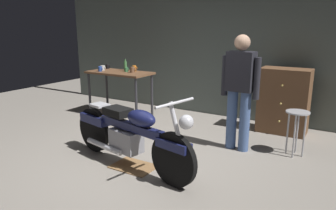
{
  "coord_description": "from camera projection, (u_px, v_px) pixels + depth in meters",
  "views": [
    {
      "loc": [
        2.33,
        -3.19,
        1.79
      ],
      "look_at": [
        -0.03,
        0.7,
        0.65
      ],
      "focal_mm": 34.07,
      "sensor_mm": 36.0,
      "label": 1
    }
  ],
  "objects": [
    {
      "name": "motorcycle",
      "position": [
        129.0,
        134.0,
        4.05
      ],
      "size": [
        2.16,
        0.75,
        1.0
      ],
      "rotation": [
        0.0,
        0.0,
        -0.2
      ],
      "color": "black",
      "rests_on": "ground_plane"
    },
    {
      "name": "mug_white_ceramic",
      "position": [
        103.0,
        68.0,
        6.49
      ],
      "size": [
        0.12,
        0.09,
        0.1
      ],
      "color": "white",
      "rests_on": "workbench"
    },
    {
      "name": "mug_orange_travel",
      "position": [
        134.0,
        68.0,
        6.35
      ],
      "size": [
        0.12,
        0.08,
        0.11
      ],
      "color": "orange",
      "rests_on": "workbench"
    },
    {
      "name": "ground_plane",
      "position": [
        143.0,
        163.0,
        4.25
      ],
      "size": [
        12.0,
        12.0,
        0.0
      ],
      "primitive_type": "plane",
      "color": "gray"
    },
    {
      "name": "shop_stool",
      "position": [
        297.0,
        121.0,
        4.41
      ],
      "size": [
        0.32,
        0.32,
        0.64
      ],
      "color": "#B2B2B7",
      "rests_on": "ground_plane"
    },
    {
      "name": "mug_blue_enamel",
      "position": [
        100.0,
        69.0,
        6.32
      ],
      "size": [
        0.11,
        0.07,
        0.1
      ],
      "color": "#2D51AD",
      "rests_on": "workbench"
    },
    {
      "name": "wooden_dresser",
      "position": [
        284.0,
        101.0,
        5.38
      ],
      "size": [
        0.8,
        0.47,
        1.1
      ],
      "color": "brown",
      "rests_on": "ground_plane"
    },
    {
      "name": "person_standing",
      "position": [
        240.0,
        88.0,
        4.53
      ],
      "size": [
        0.57,
        0.24,
        1.67
      ],
      "rotation": [
        0.0,
        0.0,
        3.08
      ],
      "color": "#4A659B",
      "rests_on": "ground_plane"
    },
    {
      "name": "mug_green_speckled",
      "position": [
        126.0,
        70.0,
        6.27
      ],
      "size": [
        0.11,
        0.07,
        0.09
      ],
      "color": "#3D7F4C",
      "rests_on": "workbench"
    },
    {
      "name": "drip_tray",
      "position": [
        134.0,
        166.0,
        4.14
      ],
      "size": [
        0.56,
        0.4,
        0.01
      ],
      "primitive_type": "cube",
      "color": "olive",
      "rests_on": "ground_plane"
    },
    {
      "name": "workbench",
      "position": [
        120.0,
        77.0,
        6.32
      ],
      "size": [
        1.3,
        0.64,
        0.9
      ],
      "color": "brown",
      "rests_on": "ground_plane"
    },
    {
      "name": "mug_black_matte",
      "position": [
        108.0,
        66.0,
        6.72
      ],
      "size": [
        0.11,
        0.08,
        0.09
      ],
      "color": "black",
      "rests_on": "workbench"
    },
    {
      "name": "back_wall",
      "position": [
        225.0,
        38.0,
        6.19
      ],
      "size": [
        8.0,
        0.12,
        3.1
      ],
      "primitive_type": "cube",
      "color": "#56605B",
      "rests_on": "ground_plane"
    },
    {
      "name": "mug_brown_stoneware",
      "position": [
        133.0,
        70.0,
        6.16
      ],
      "size": [
        0.12,
        0.09,
        0.11
      ],
      "color": "brown",
      "rests_on": "workbench"
    },
    {
      "name": "bottle",
      "position": [
        125.0,
        66.0,
        6.46
      ],
      "size": [
        0.06,
        0.06,
        0.24
      ],
      "color": "#4C8C4C",
      "rests_on": "workbench"
    }
  ]
}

